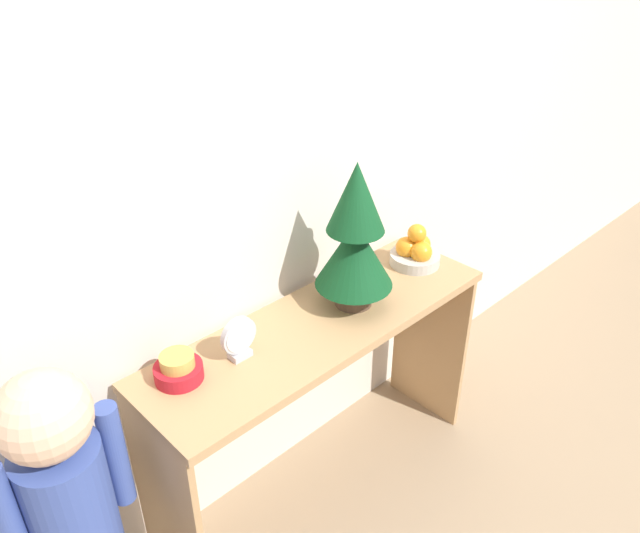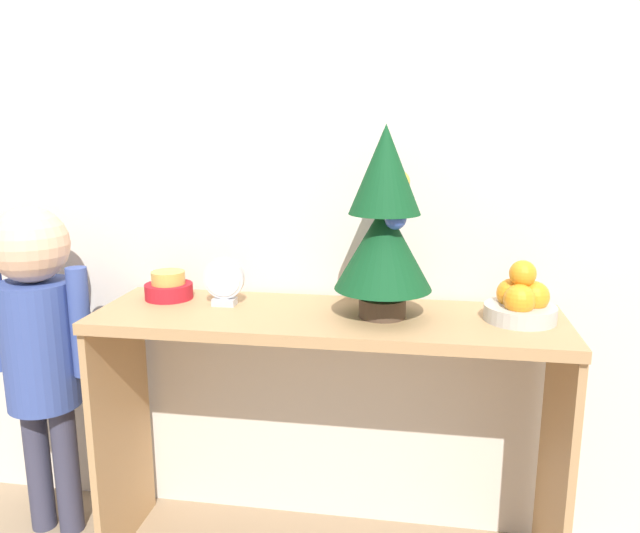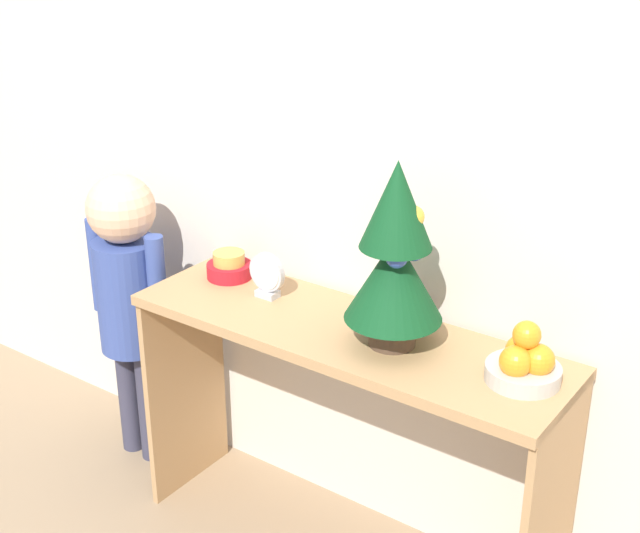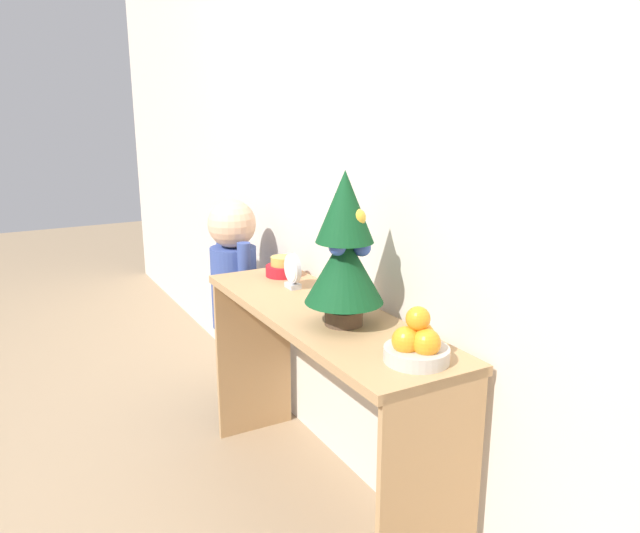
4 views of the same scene
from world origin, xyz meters
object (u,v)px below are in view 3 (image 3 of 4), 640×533
object	(u,v)px
singing_bowl	(229,267)
mini_tree	(395,256)
fruit_bowl	(524,362)
child_figure	(128,283)
desk_clock	(267,276)

from	to	relation	value
singing_bowl	mini_tree	bearing A→B (deg)	-7.11
fruit_bowl	singing_bowl	xyz separation A→B (m)	(-0.96, 0.05, -0.02)
fruit_bowl	singing_bowl	distance (m)	0.96
child_figure	mini_tree	bearing A→B (deg)	-0.44
mini_tree	desk_clock	world-z (taller)	mini_tree
singing_bowl	fruit_bowl	bearing A→B (deg)	-3.21
singing_bowl	desk_clock	distance (m)	0.19
mini_tree	child_figure	xyz separation A→B (m)	(-0.99, 0.01, -0.34)
fruit_bowl	desk_clock	distance (m)	0.78
singing_bowl	desk_clock	bearing A→B (deg)	-13.41
desk_clock	mini_tree	bearing A→B (deg)	-4.48
desk_clock	child_figure	xyz separation A→B (m)	(-0.55, -0.03, -0.16)
fruit_bowl	singing_bowl	bearing A→B (deg)	176.79
mini_tree	singing_bowl	xyz separation A→B (m)	(-0.62, 0.08, -0.21)
fruit_bowl	singing_bowl	world-z (taller)	fruit_bowl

